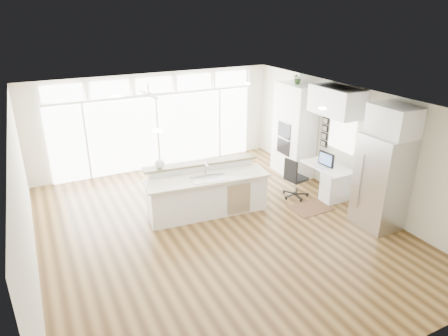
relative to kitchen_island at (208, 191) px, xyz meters
name	(u,v)px	position (x,y,z in m)	size (l,w,h in m)	color
floor	(218,229)	(-0.09, -0.72, -0.56)	(7.00, 8.00, 0.02)	#493016
ceiling	(217,103)	(-0.09, -0.72, 2.15)	(7.00, 8.00, 0.02)	white
wall_back	(156,121)	(-0.09, 3.28, 0.80)	(7.00, 0.04, 2.70)	beige
wall_front	(367,288)	(-0.09, -4.72, 0.80)	(7.00, 0.04, 2.70)	beige
wall_left	(24,207)	(-3.59, -0.72, 0.80)	(0.04, 8.00, 2.70)	beige
wall_right	(351,144)	(3.41, -0.72, 0.80)	(0.04, 8.00, 2.70)	beige
glass_wall	(157,132)	(-0.09, 3.22, 0.50)	(5.80, 0.06, 2.08)	white
transom_row	(154,85)	(-0.09, 3.22, 1.83)	(5.90, 0.06, 0.40)	white
desk_window	(342,133)	(3.37, -0.42, 1.00)	(0.04, 0.85, 0.85)	silver
ceiling_fan	(148,90)	(-0.59, 2.08, 1.93)	(1.16, 1.16, 0.32)	white
recessed_lights	(213,102)	(-0.09, -0.52, 2.13)	(3.40, 3.00, 0.02)	white
oven_cabinet	(294,130)	(3.08, 1.08, 0.70)	(0.64, 1.20, 2.50)	white
desk_nook	(327,180)	(3.04, -0.42, -0.17)	(0.72, 1.30, 0.76)	white
upper_cabinets	(336,101)	(3.08, -0.42, 1.80)	(0.64, 1.30, 0.64)	white
refrigerator	(381,182)	(3.02, -2.07, 0.45)	(0.76, 0.90, 2.00)	silver
fridge_cabinet	(394,121)	(3.08, -2.07, 1.75)	(0.64, 0.90, 0.60)	white
framed_photos	(325,132)	(3.37, 0.20, 0.85)	(0.06, 0.22, 0.80)	black
kitchen_island	(208,191)	(0.00, 0.00, 0.00)	(2.74, 1.03, 1.09)	white
rug	(310,208)	(2.24, -0.86, -0.54)	(0.93, 0.67, 0.01)	#361E11
office_chair	(296,178)	(2.27, -0.20, -0.04)	(0.52, 0.48, 1.01)	black
fishbowl	(160,164)	(-0.91, 0.49, 0.65)	(0.21, 0.21, 0.21)	white
monitor	(326,159)	(2.96, -0.42, 0.41)	(0.08, 0.46, 0.38)	black
keyboard	(320,167)	(2.79, -0.42, 0.22)	(0.11, 0.28, 0.01)	silver
potted_plant	(298,79)	(3.08, 1.08, 2.07)	(0.27, 0.30, 0.23)	#325223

